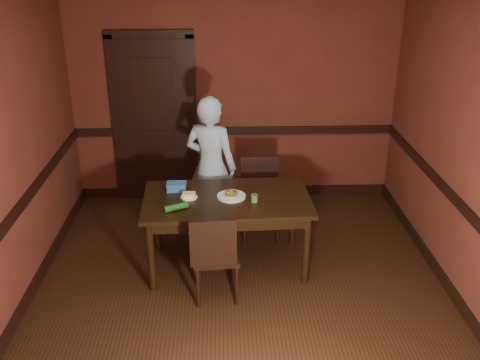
{
  "coord_description": "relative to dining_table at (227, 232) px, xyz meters",
  "views": [
    {
      "loc": [
        -0.16,
        -4.19,
        3.05
      ],
      "look_at": [
        0.0,
        0.35,
        1.05
      ],
      "focal_mm": 40.0,
      "sensor_mm": 36.0,
      "label": 1
    }
  ],
  "objects": [
    {
      "name": "door",
      "position": [
        -0.88,
        1.66,
        0.71
      ],
      "size": [
        1.05,
        0.07,
        2.2
      ],
      "color": "black",
      "rests_on": "ground"
    },
    {
      "name": "wall_left",
      "position": [
        -1.88,
        -0.56,
        0.96
      ],
      "size": [
        0.02,
        4.5,
        2.7
      ],
      "primitive_type": "cube",
      "color": "#5C2A1C",
      "rests_on": "ground"
    },
    {
      "name": "wall_right",
      "position": [
        2.12,
        -0.56,
        0.96
      ],
      "size": [
        0.02,
        4.5,
        2.7
      ],
      "primitive_type": "cube",
      "color": "#5C2A1C",
      "rests_on": "ground"
    },
    {
      "name": "baseboard_left",
      "position": [
        -1.86,
        -0.56,
        -0.33
      ],
      "size": [
        0.03,
        4.5,
        0.12
      ],
      "primitive_type": "cube",
      "color": "black",
      "rests_on": "ground"
    },
    {
      "name": "dado_back",
      "position": [
        0.12,
        1.68,
        0.51
      ],
      "size": [
        4.0,
        0.03,
        0.1
      ],
      "primitive_type": "cube",
      "color": "black",
      "rests_on": "ground"
    },
    {
      "name": "sandwich_plate",
      "position": [
        0.04,
        0.01,
        0.41
      ],
      "size": [
        0.28,
        0.28,
        0.07
      ],
      "rotation": [
        0.0,
        0.0,
        0.24
      ],
      "color": "white",
      "rests_on": "dining_table"
    },
    {
      "name": "food_tub",
      "position": [
        -0.51,
        0.18,
        0.43
      ],
      "size": [
        0.2,
        0.14,
        0.08
      ],
      "rotation": [
        0.0,
        0.0,
        -0.01
      ],
      "color": "#3473BC",
      "rests_on": "dining_table"
    },
    {
      "name": "wrapped_veg",
      "position": [
        -0.48,
        -0.26,
        0.42
      ],
      "size": [
        0.24,
        0.15,
        0.06
      ],
      "primitive_type": "cylinder",
      "rotation": [
        0.0,
        1.57,
        0.43
      ],
      "color": "#185417",
      "rests_on": "dining_table"
    },
    {
      "name": "dado_right",
      "position": [
        2.11,
        -0.56,
        0.51
      ],
      "size": [
        0.03,
        4.5,
        0.1
      ],
      "primitive_type": "cube",
      "color": "black",
      "rests_on": "ground"
    },
    {
      "name": "floor",
      "position": [
        0.12,
        -0.56,
        -0.39
      ],
      "size": [
        4.0,
        4.5,
        0.01
      ],
      "primitive_type": "cube",
      "color": "black",
      "rests_on": "ground"
    },
    {
      "name": "person",
      "position": [
        -0.17,
        0.73,
        0.42
      ],
      "size": [
        0.69,
        0.57,
        1.61
      ],
      "primitive_type": "imported",
      "rotation": [
        0.0,
        0.0,
        2.77
      ],
      "color": "#AAD4E9",
      "rests_on": "floor"
    },
    {
      "name": "dining_table",
      "position": [
        0.0,
        0.0,
        0.0
      ],
      "size": [
        1.68,
        0.99,
        0.77
      ],
      "primitive_type": "cube",
      "rotation": [
        0.0,
        0.0,
        0.04
      ],
      "color": "black",
      "rests_on": "floor"
    },
    {
      "name": "chair_near",
      "position": [
        -0.12,
        -0.51,
        0.06
      ],
      "size": [
        0.45,
        0.45,
        0.89
      ],
      "primitive_type": null,
      "rotation": [
        0.0,
        0.0,
        3.22
      ],
      "color": "black",
      "rests_on": "floor"
    },
    {
      "name": "sauce_jar",
      "position": [
        0.27,
        -0.1,
        0.42
      ],
      "size": [
        0.07,
        0.07,
        0.08
      ],
      "rotation": [
        0.0,
        0.0,
        0.25
      ],
      "color": "#527E37",
      "rests_on": "dining_table"
    },
    {
      "name": "wall_front",
      "position": [
        0.12,
        -2.81,
        0.96
      ],
      "size": [
        4.0,
        0.02,
        2.7
      ],
      "primitive_type": "cube",
      "color": "#5C2A1C",
      "rests_on": "ground"
    },
    {
      "name": "baseboard_back",
      "position": [
        0.12,
        1.68,
        -0.33
      ],
      "size": [
        4.0,
        0.03,
        0.12
      ],
      "primitive_type": "cube",
      "color": "black",
      "rests_on": "ground"
    },
    {
      "name": "wall_back",
      "position": [
        0.12,
        1.69,
        0.96
      ],
      "size": [
        4.0,
        0.02,
        2.7
      ],
      "primitive_type": "cube",
      "color": "#5C2A1C",
      "rests_on": "ground"
    },
    {
      "name": "baseboard_right",
      "position": [
        2.11,
        -0.56,
        -0.33
      ],
      "size": [
        0.03,
        4.5,
        0.12
      ],
      "primitive_type": "cube",
      "color": "black",
      "rests_on": "ground"
    },
    {
      "name": "cheese_saucer",
      "position": [
        -0.37,
        0.01,
        0.41
      ],
      "size": [
        0.17,
        0.17,
        0.05
      ],
      "rotation": [
        0.0,
        0.0,
        -0.1
      ],
      "color": "white",
      "rests_on": "dining_table"
    },
    {
      "name": "dado_left",
      "position": [
        -1.86,
        -0.56,
        0.51
      ],
      "size": [
        0.03,
        4.5,
        0.1
      ],
      "primitive_type": "cube",
      "color": "black",
      "rests_on": "ground"
    },
    {
      "name": "chair_far",
      "position": [
        0.38,
        0.56,
        0.07
      ],
      "size": [
        0.42,
        0.42,
        0.91
      ],
      "primitive_type": null,
      "rotation": [
        0.0,
        0.0,
        0.0
      ],
      "color": "black",
      "rests_on": "floor"
    }
  ]
}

